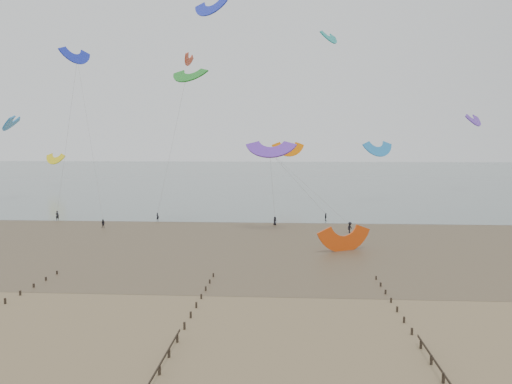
% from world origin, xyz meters
% --- Properties ---
extents(ground, '(500.00, 500.00, 0.00)m').
position_xyz_m(ground, '(0.00, 0.00, 0.00)').
color(ground, brown).
rests_on(ground, ground).
extents(sea_and_shore, '(500.00, 665.00, 0.03)m').
position_xyz_m(sea_and_shore, '(-4.08, 34.40, 0.01)').
color(sea_and_shore, '#475654').
rests_on(sea_and_shore, ground).
extents(kitesurfer_lead, '(0.68, 0.58, 1.57)m').
position_xyz_m(kitesurfer_lead, '(-12.64, 51.28, 0.79)').
color(kitesurfer_lead, black).
rests_on(kitesurfer_lead, ground).
extents(kitesurfers, '(110.95, 13.68, 1.87)m').
position_xyz_m(kitesurfers, '(22.55, 45.37, 0.87)').
color(kitesurfers, black).
rests_on(kitesurfers, ground).
extents(grounded_kite, '(8.67, 7.99, 3.83)m').
position_xyz_m(grounded_kite, '(20.18, 26.56, 0.00)').
color(grounded_kite, '#DB450D').
rests_on(grounded_kite, ground).
extents(kites_airborne, '(233.62, 104.14, 41.80)m').
position_xyz_m(kites_airborne, '(-4.87, 87.73, 21.40)').
color(kites_airborne, '#1D2ECB').
rests_on(kites_airborne, ground).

